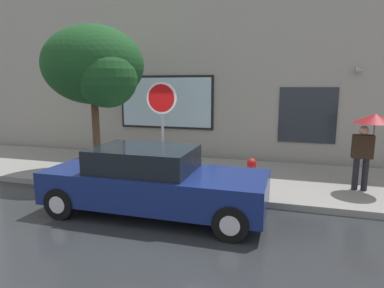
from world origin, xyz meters
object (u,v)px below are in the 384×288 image
(fire_hydrant, at_px, (251,174))
(street_tree, at_px, (96,68))
(parked_car, at_px, (153,182))
(pedestrian_with_umbrella, at_px, (371,130))
(stop_sign, at_px, (162,114))

(fire_hydrant, relative_size, street_tree, 0.18)
(parked_car, relative_size, fire_hydrant, 6.01)
(parked_car, xyz_separation_m, fire_hydrant, (1.83, 1.83, -0.17))
(fire_hydrant, distance_m, pedestrian_with_umbrella, 2.95)
(pedestrian_with_umbrella, bearing_deg, street_tree, -177.57)
(street_tree, xyz_separation_m, stop_sign, (2.28, -0.82, -1.16))
(parked_car, bearing_deg, street_tree, 140.22)
(parked_car, height_order, stop_sign, stop_sign)
(parked_car, distance_m, pedestrian_with_umbrella, 5.21)
(parked_car, distance_m, street_tree, 4.16)
(pedestrian_with_umbrella, xyz_separation_m, stop_sign, (-4.80, -1.12, 0.36))
(pedestrian_with_umbrella, distance_m, street_tree, 7.25)
(pedestrian_with_umbrella, height_order, stop_sign, stop_sign)
(street_tree, distance_m, stop_sign, 2.68)
(pedestrian_with_umbrella, bearing_deg, fire_hydrant, -166.98)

